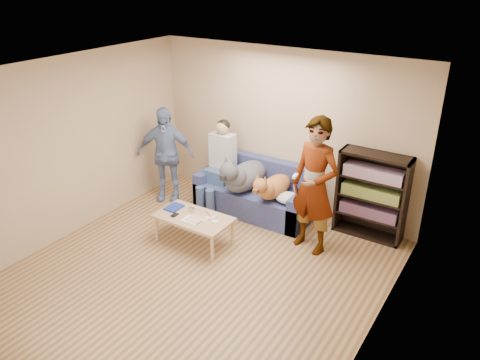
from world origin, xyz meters
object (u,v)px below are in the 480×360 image
Objects in this scene: person_standing_right at (314,186)px; person_standing_left at (165,154)px; dog_gray at (243,176)px; dog_tan at (272,187)px; person_seated at (219,161)px; coffee_table at (194,219)px; bookshelf at (372,194)px; sofa at (257,194)px; notebook_blue at (174,207)px; camera_silver at (192,210)px.

person_standing_left is (-2.75, 0.11, -0.16)m from person_standing_right.
dog_gray is 0.53m from dog_tan.
person_seated is 1.33m from coffee_table.
bookshelf is (2.44, 0.36, -0.09)m from person_seated.
sofa is at bearing 60.81° from dog_gray.
person_standing_left is 1.26m from notebook_blue.
bookshelf reaches higher than dog_tan.
camera_silver is at bearing -104.19° from dog_gray.
notebook_blue is at bearing -165.96° from camera_silver.
person_standing_left is 1.43× the size of dog_tan.
dog_tan is at bearing 169.78° from person_standing_right.
coffee_table is at bearing -45.00° from camera_silver.
bookshelf is at bearing 37.42° from coffee_table.
person_standing_left is 0.93m from person_seated.
dog_gray is at bearing -20.08° from person_standing_left.
person_standing_right is 17.61× the size of camera_silver.
bookshelf is at bearing 33.73° from camera_silver.
sofa is at bearing 63.04° from notebook_blue.
dog_gray reaches higher than dog_tan.
dog_gray is at bearing -10.25° from person_seated.
person_seated is 1.13× the size of bookshelf.
person_standing_right reaches higher than person_standing_left.
bookshelf reaches higher than dog_gray.
person_seated is at bearing -9.20° from person_standing_left.
person_standing_right is 1.93m from person_seated.
bookshelf is (1.40, 0.46, 0.07)m from dog_tan.
dog_gray reaches higher than camera_silver.
person_standing_left is 1.94m from dog_tan.
notebook_blue is 0.41m from coffee_table.
person_standing_left reaches higher than camera_silver.
notebook_blue is at bearing 172.87° from coffee_table.
camera_silver is 0.07× the size of person_seated.
dog_tan is at bearing -5.39° from person_seated.
person_standing_right reaches higher than dog_gray.
dog_gray is (0.25, 1.00, 0.23)m from camera_silver.
person_standing_right reaches higher than notebook_blue.
person_seated reaches higher than bookshelf.
sofa is 1.48× the size of dog_gray.
person_seated is at bearing 169.75° from dog_gray.
person_standing_right reaches higher than dog_tan.
person_standing_left is at bearing -173.32° from dog_tan.
coffee_table is at bearing -142.58° from bookshelf.
person_standing_left is 1.42m from camera_silver.
dog_tan is (0.78, 0.99, 0.17)m from camera_silver.
person_standing_left is at bearing -159.74° from person_seated.
person_standing_left is 1.67m from sofa.
person_seated reaches higher than dog_tan.
bookshelf is (2.46, 1.52, 0.25)m from notebook_blue.
camera_silver is at bearing -76.42° from person_seated.
dog_gray is 0.99× the size of bookshelf.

